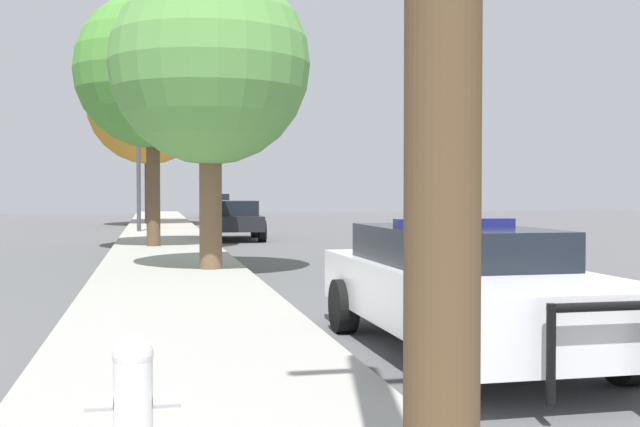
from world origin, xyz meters
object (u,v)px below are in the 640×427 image
Objects in this scene: car_background_distant at (216,205)px; tree_sidewalk_mid at (153,71)px; fire_hydrant at (133,396)px; tree_sidewalk_far at (149,103)px; car_background_midblock at (234,219)px; police_car at (462,285)px; tree_sidewalk_near at (210,66)px; traffic_light at (181,141)px.

tree_sidewalk_mid reaches higher than car_background_distant.
tree_sidewalk_far is at bearing 90.05° from fire_hydrant.
tree_sidewalk_far is at bearing 90.61° from tree_sidewalk_mid.
police_car is at bearing -87.39° from car_background_midblock.
tree_sidewalk_far reaches higher than tree_sidewalk_near.
traffic_light is (-2.06, 24.02, 2.92)m from police_car.
tree_sidewalk_mid is at bearing -79.26° from police_car.
traffic_light is 19.56m from car_background_distant.
fire_hydrant is at bearing -90.43° from tree_sidewalk_mid.
traffic_light reaches higher than car_background_midblock.
car_background_distant is at bearing 70.46° from tree_sidewalk_far.
tree_sidewalk_far reaches higher than fire_hydrant.
fire_hydrant is 27.41m from traffic_light.
police_car is 1.14× the size of car_background_distant.
car_background_distant is 0.73× the size of tree_sidewalk_near.
police_car is 0.58× the size of tree_sidewalk_far.
police_car is 19.92m from car_background_midblock.
tree_sidewalk_near is at bearing 83.76° from fire_hydrant.
tree_sidewalk_mid is (-2.74, -4.48, 4.37)m from car_background_midblock.
tree_sidewalk_near reaches higher than police_car.
tree_sidewalk_far is (-2.91, 11.67, 5.19)m from car_background_midblock.
car_background_distant is at bearing 81.92° from tree_sidewalk_mid.
tree_sidewalk_far is (-4.11, -11.57, 5.13)m from car_background_distant.
tree_sidewalk_mid is 16.17m from tree_sidewalk_far.
car_background_midblock is (-1.20, -23.24, -0.06)m from car_background_distant.
tree_sidewalk_mid reaches higher than fire_hydrant.
traffic_light is 0.68× the size of tree_sidewalk_mid.
car_background_distant is at bearing -91.83° from police_car.
tree_sidewalk_far is (-3.32, 31.59, 5.21)m from police_car.
fire_hydrant is at bearing -96.24° from tree_sidewalk_near.
tree_sidewalk_mid is at bearing -96.42° from car_background_distant.
car_background_distant is at bearing 85.38° from tree_sidewalk_near.
fire_hydrant is 19.18m from tree_sidewalk_mid.
tree_sidewalk_mid reaches higher than police_car.
fire_hydrant is 23.28m from car_background_midblock.
tree_sidewalk_near is at bearing -80.91° from tree_sidewalk_mid.
car_background_midblock is at bearing -76.01° from tree_sidewalk_far.
fire_hydrant is 12.22m from tree_sidewalk_near.
police_car is 24.28m from traffic_light.
fire_hydrant is 0.15× the size of traffic_light.
police_car is 4.58m from fire_hydrant.
traffic_light is (1.22, 27.20, 3.11)m from fire_hydrant.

